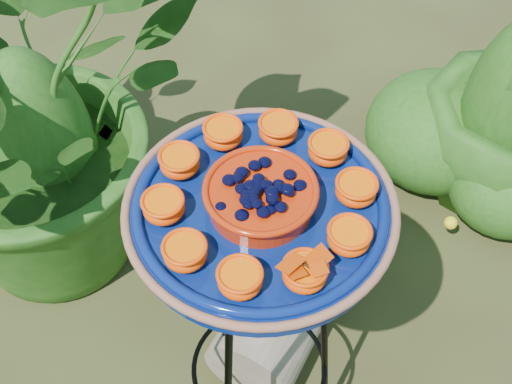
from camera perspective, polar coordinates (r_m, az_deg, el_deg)
tripod_stand at (r=1.40m, az=0.29°, el=-10.16°), size 0.37×0.37×0.81m
feeder_dish at (r=1.10m, az=0.37°, el=-1.19°), size 0.52×0.52×0.10m
driftwood_log at (r=1.91m, az=3.80°, el=-6.31°), size 0.61×0.66×0.22m
shrub_back_left at (r=1.82m, az=-17.83°, el=6.56°), size 1.21×1.17×1.02m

